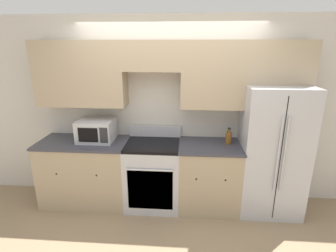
{
  "coord_description": "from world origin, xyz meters",
  "views": [
    {
      "loc": [
        0.25,
        -2.98,
        2.21
      ],
      "look_at": [
        0.0,
        0.31,
        1.19
      ],
      "focal_mm": 28.0,
      "sensor_mm": 36.0,
      "label": 1
    }
  ],
  "objects_px": {
    "refrigerator": "(271,150)",
    "microwave": "(96,130)",
    "oven_range": "(153,174)",
    "bottle": "(229,137)"
  },
  "relations": [
    {
      "from": "refrigerator",
      "to": "microwave",
      "type": "xyz_separation_m",
      "value": [
        -2.38,
        0.02,
        0.22
      ]
    },
    {
      "from": "microwave",
      "to": "refrigerator",
      "type": "bearing_deg",
      "value": -0.46
    },
    {
      "from": "oven_range",
      "to": "bottle",
      "type": "distance_m",
      "value": 1.16
    },
    {
      "from": "refrigerator",
      "to": "microwave",
      "type": "relative_size",
      "value": 3.62
    },
    {
      "from": "oven_range",
      "to": "microwave",
      "type": "distance_m",
      "value": 1.0
    },
    {
      "from": "oven_range",
      "to": "refrigerator",
      "type": "bearing_deg",
      "value": 1.34
    },
    {
      "from": "microwave",
      "to": "bottle",
      "type": "xyz_separation_m",
      "value": [
        1.81,
        0.01,
        -0.06
      ]
    },
    {
      "from": "oven_range",
      "to": "refrigerator",
      "type": "xyz_separation_m",
      "value": [
        1.59,
        0.04,
        0.39
      ]
    },
    {
      "from": "microwave",
      "to": "bottle",
      "type": "distance_m",
      "value": 1.81
    },
    {
      "from": "oven_range",
      "to": "bottle",
      "type": "xyz_separation_m",
      "value": [
        1.02,
        0.07,
        0.55
      ]
    }
  ]
}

